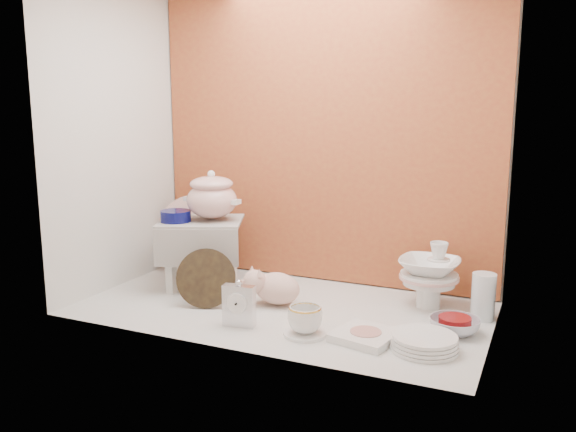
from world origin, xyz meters
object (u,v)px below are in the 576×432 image
(mantel_clock, at_px, (239,304))
(step_stool, at_px, (202,253))
(blue_white_vase, at_px, (215,253))
(gold_rim_teacup, at_px, (305,319))
(plush_pig, at_px, (277,288))
(soup_tureen, at_px, (212,195))
(dinner_plate_stack, at_px, (424,342))
(floral_platter, at_px, (195,234))
(crystal_bowl, at_px, (455,326))
(porcelain_tower, at_px, (429,274))

(mantel_clock, bearing_deg, step_stool, 129.00)
(blue_white_vase, distance_m, mantel_clock, 0.82)
(gold_rim_teacup, bearing_deg, plush_pig, 132.09)
(step_stool, bearing_deg, soup_tureen, 0.92)
(mantel_clock, height_order, dinner_plate_stack, mantel_clock)
(mantel_clock, relative_size, gold_rim_teacup, 1.42)
(step_stool, relative_size, floral_platter, 0.94)
(dinner_plate_stack, bearing_deg, plush_pig, 162.02)
(blue_white_vase, relative_size, plush_pig, 0.81)
(dinner_plate_stack, distance_m, crystal_bowl, 0.23)
(porcelain_tower, bearing_deg, gold_rim_teacup, -125.31)
(step_stool, height_order, gold_rim_teacup, step_stool)
(blue_white_vase, bearing_deg, step_stool, -73.83)
(step_stool, distance_m, soup_tureen, 0.30)
(blue_white_vase, xyz_separation_m, plush_pig, (0.53, -0.34, -0.03))
(floral_platter, distance_m, plush_pig, 0.73)
(step_stool, height_order, crystal_bowl, step_stool)
(soup_tureen, xyz_separation_m, porcelain_tower, (1.05, 0.13, -0.31))
(mantel_clock, bearing_deg, plush_pig, 76.29)
(step_stool, height_order, floral_platter, floral_platter)
(plush_pig, relative_size, gold_rim_teacup, 2.00)
(mantel_clock, bearing_deg, blue_white_vase, 119.95)
(plush_pig, bearing_deg, soup_tureen, 153.16)
(step_stool, bearing_deg, porcelain_tower, -15.52)
(gold_rim_teacup, height_order, dinner_plate_stack, gold_rim_teacup)
(step_stool, xyz_separation_m, floral_platter, (-0.18, 0.21, 0.04))
(step_stool, relative_size, dinner_plate_stack, 1.57)
(gold_rim_teacup, relative_size, dinner_plate_stack, 0.54)
(mantel_clock, height_order, gold_rim_teacup, mantel_clock)
(blue_white_vase, bearing_deg, soup_tureen, -61.02)
(soup_tureen, relative_size, mantel_clock, 1.47)
(step_stool, xyz_separation_m, mantel_clock, (0.43, -0.40, -0.07))
(plush_pig, xyz_separation_m, dinner_plate_stack, (0.72, -0.23, -0.05))
(step_stool, distance_m, gold_rim_teacup, 0.82)
(blue_white_vase, xyz_separation_m, porcelain_tower, (1.17, -0.09, 0.04))
(plush_pig, bearing_deg, porcelain_tower, 11.71)
(step_stool, bearing_deg, blue_white_vase, 82.89)
(plush_pig, distance_m, porcelain_tower, 0.69)
(plush_pig, relative_size, crystal_bowl, 1.37)
(blue_white_vase, height_order, gold_rim_teacup, blue_white_vase)
(dinner_plate_stack, bearing_deg, floral_platter, 157.98)
(crystal_bowl, bearing_deg, dinner_plate_stack, -109.54)
(step_stool, height_order, blue_white_vase, step_stool)
(gold_rim_teacup, bearing_deg, crystal_bowl, 26.27)
(blue_white_vase, distance_m, gold_rim_teacup, 1.01)
(mantel_clock, bearing_deg, porcelain_tower, 31.90)
(soup_tureen, height_order, plush_pig, soup_tureen)
(dinner_plate_stack, height_order, porcelain_tower, porcelain_tower)
(floral_platter, distance_m, porcelain_tower, 1.28)
(floral_platter, bearing_deg, soup_tureen, -39.97)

